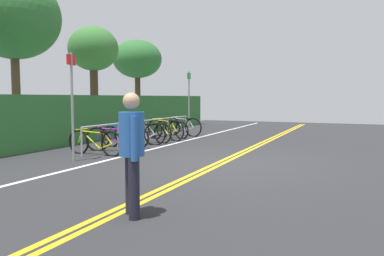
{
  "coord_description": "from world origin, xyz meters",
  "views": [
    {
      "loc": [
        -8.43,
        -2.91,
        1.52
      ],
      "look_at": [
        1.85,
        1.64,
        0.61
      ],
      "focal_mm": 35.42,
      "sensor_mm": 36.0,
      "label": 1
    }
  ],
  "objects_px": {
    "bicycle_3": "(140,134)",
    "sign_post_far": "(189,97)",
    "bicycle_2": "(125,137)",
    "tree_extra": "(137,60)",
    "tree_mid": "(13,17)",
    "bicycle_0": "(95,142)",
    "bicycle_5": "(165,130)",
    "bicycle_4": "(149,132)",
    "bike_rack": "(146,126)",
    "bicycle_1": "(114,139)",
    "bicycle_7": "(183,127)",
    "tree_far_right": "(93,50)",
    "bicycle_6": "(172,129)",
    "sign_post_near": "(72,97)",
    "pedestrian": "(132,147)"
  },
  "relations": [
    {
      "from": "bicycle_0",
      "to": "bicycle_7",
      "type": "height_order",
      "value": "bicycle_7"
    },
    {
      "from": "tree_extra",
      "to": "bicycle_4",
      "type": "bearing_deg",
      "value": -145.17
    },
    {
      "from": "bicycle_2",
      "to": "tree_far_right",
      "type": "distance_m",
      "value": 6.49
    },
    {
      "from": "bicycle_0",
      "to": "bicycle_2",
      "type": "height_order",
      "value": "bicycle_0"
    },
    {
      "from": "bicycle_4",
      "to": "sign_post_far",
      "type": "xyz_separation_m",
      "value": [
        3.39,
        0.07,
        1.2
      ]
    },
    {
      "from": "bicycle_0",
      "to": "bicycle_6",
      "type": "xyz_separation_m",
      "value": [
        4.56,
        0.04,
        -0.01
      ]
    },
    {
      "from": "bicycle_5",
      "to": "bicycle_7",
      "type": "distance_m",
      "value": 1.57
    },
    {
      "from": "bicycle_3",
      "to": "sign_post_far",
      "type": "distance_m",
      "value": 4.25
    },
    {
      "from": "bicycle_2",
      "to": "bicycle_5",
      "type": "distance_m",
      "value": 2.29
    },
    {
      "from": "pedestrian",
      "to": "tree_extra",
      "type": "bearing_deg",
      "value": 31.74
    },
    {
      "from": "bike_rack",
      "to": "sign_post_far",
      "type": "xyz_separation_m",
      "value": [
        3.71,
        0.12,
        0.94
      ]
    },
    {
      "from": "bike_rack",
      "to": "pedestrian",
      "type": "bearing_deg",
      "value": -150.43
    },
    {
      "from": "bicycle_7",
      "to": "sign_post_near",
      "type": "xyz_separation_m",
      "value": [
        -6.43,
        -0.15,
        1.16
      ]
    },
    {
      "from": "bicycle_4",
      "to": "bicycle_2",
      "type": "bearing_deg",
      "value": 178.94
    },
    {
      "from": "bicycle_2",
      "to": "bicycle_7",
      "type": "distance_m",
      "value": 3.86
    },
    {
      "from": "bicycle_5",
      "to": "sign_post_near",
      "type": "distance_m",
      "value": 5.0
    },
    {
      "from": "sign_post_far",
      "to": "tree_mid",
      "type": "distance_m",
      "value": 7.09
    },
    {
      "from": "bicycle_5",
      "to": "tree_far_right",
      "type": "xyz_separation_m",
      "value": [
        1.54,
        4.32,
        3.18
      ]
    },
    {
      "from": "bicycle_2",
      "to": "bicycle_4",
      "type": "xyz_separation_m",
      "value": [
        1.43,
        -0.03,
        0.02
      ]
    },
    {
      "from": "tree_extra",
      "to": "bicycle_2",
      "type": "bearing_deg",
      "value": -150.59
    },
    {
      "from": "bicycle_1",
      "to": "bicycle_6",
      "type": "distance_m",
      "value": 3.75
    },
    {
      "from": "bike_rack",
      "to": "tree_far_right",
      "type": "height_order",
      "value": "tree_far_right"
    },
    {
      "from": "bicycle_1",
      "to": "sign_post_near",
      "type": "relative_size",
      "value": 0.63
    },
    {
      "from": "tree_mid",
      "to": "bicycle_3",
      "type": "bearing_deg",
      "value": -80.62
    },
    {
      "from": "bicycle_1",
      "to": "bicycle_4",
      "type": "relative_size",
      "value": 0.91
    },
    {
      "from": "bicycle_2",
      "to": "bicycle_4",
      "type": "distance_m",
      "value": 1.43
    },
    {
      "from": "bike_rack",
      "to": "tree_far_right",
      "type": "xyz_separation_m",
      "value": [
        2.72,
        4.22,
        2.96
      ]
    },
    {
      "from": "bike_rack",
      "to": "tree_mid",
      "type": "xyz_separation_m",
      "value": [
        -1.12,
        4.55,
        3.66
      ]
    },
    {
      "from": "bike_rack",
      "to": "sign_post_near",
      "type": "height_order",
      "value": "sign_post_near"
    },
    {
      "from": "bicycle_7",
      "to": "sign_post_far",
      "type": "height_order",
      "value": "sign_post_far"
    },
    {
      "from": "tree_extra",
      "to": "sign_post_near",
      "type": "bearing_deg",
      "value": -155.78
    },
    {
      "from": "bike_rack",
      "to": "bicycle_3",
      "type": "distance_m",
      "value": 0.44
    },
    {
      "from": "bicycle_5",
      "to": "bike_rack",
      "type": "bearing_deg",
      "value": 174.93
    },
    {
      "from": "sign_post_far",
      "to": "tree_mid",
      "type": "height_order",
      "value": "tree_mid"
    },
    {
      "from": "bicycle_4",
      "to": "bicycle_6",
      "type": "xyz_separation_m",
      "value": [
        1.54,
        -0.08,
        -0.02
      ]
    },
    {
      "from": "bicycle_0",
      "to": "tree_extra",
      "type": "xyz_separation_m",
      "value": [
        9.34,
        4.51,
        3.18
      ]
    },
    {
      "from": "bicycle_0",
      "to": "bicycle_5",
      "type": "bearing_deg",
      "value": -0.61
    },
    {
      "from": "bicycle_4",
      "to": "sign_post_far",
      "type": "distance_m",
      "value": 3.6
    },
    {
      "from": "bike_rack",
      "to": "bicycle_6",
      "type": "bearing_deg",
      "value": -0.74
    },
    {
      "from": "bicycle_2",
      "to": "tree_extra",
      "type": "distance_m",
      "value": 9.44
    },
    {
      "from": "bike_rack",
      "to": "sign_post_far",
      "type": "relative_size",
      "value": 2.46
    },
    {
      "from": "bike_rack",
      "to": "bicycle_3",
      "type": "height_order",
      "value": "bike_rack"
    },
    {
      "from": "bike_rack",
      "to": "bicycle_5",
      "type": "xyz_separation_m",
      "value": [
        1.17,
        -0.1,
        -0.22
      ]
    },
    {
      "from": "bicycle_3",
      "to": "bicycle_0",
      "type": "bearing_deg",
      "value": -178.47
    },
    {
      "from": "sign_post_far",
      "to": "tree_extra",
      "type": "xyz_separation_m",
      "value": [
        2.92,
        4.33,
        1.98
      ]
    },
    {
      "from": "sign_post_near",
      "to": "tree_extra",
      "type": "relative_size",
      "value": 0.57
    },
    {
      "from": "bicycle_1",
      "to": "sign_post_far",
      "type": "relative_size",
      "value": 0.63
    },
    {
      "from": "bicycle_1",
      "to": "tree_mid",
      "type": "height_order",
      "value": "tree_mid"
    },
    {
      "from": "bicycle_0",
      "to": "tree_far_right",
      "type": "bearing_deg",
      "value": 38.29
    },
    {
      "from": "bike_rack",
      "to": "bicycle_1",
      "type": "relative_size",
      "value": 3.92
    }
  ]
}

